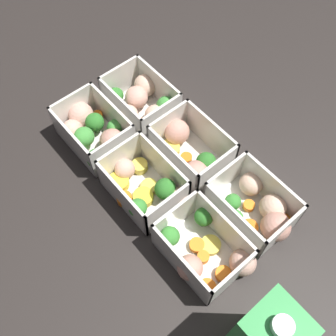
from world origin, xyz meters
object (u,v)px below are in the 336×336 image
Objects in this scene: container_near_right at (142,102)px; container_far_center at (146,187)px; container_near_center at (189,152)px; container_far_right at (93,132)px; container_far_left at (205,251)px; container_near_left at (258,209)px.

container_near_right is 0.90× the size of container_far_center.
container_near_center and container_far_center have the same top height.
container_far_right is at bearing 35.49° from container_near_center.
container_near_center is 1.03× the size of container_near_right.
container_far_center is 0.98× the size of container_far_right.
container_near_center is 0.91× the size of container_far_right.
container_far_left is 0.98× the size of container_far_right.
container_near_left is 0.94× the size of container_far_left.
container_near_left and container_far_right have the same top height.
container_far_right is at bearing 1.22° from container_far_center.
container_near_left and container_far_center have the same top height.
container_near_right is (0.15, -0.01, 0.00)m from container_near_center.
container_far_right is at bearing 88.90° from container_near_right.
container_near_center is 0.11m from container_far_center.
container_near_left and container_far_left have the same top height.
container_near_center is at bearing -144.51° from container_far_right.
container_near_right is 0.19m from container_far_center.
container_near_left is at bearing -178.98° from container_near_right.
container_far_left and container_far_center have the same top height.
container_near_right is 0.33m from container_far_left.
container_far_center is at bearing -178.78° from container_far_right.
container_far_center is at bearing -0.23° from container_far_left.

